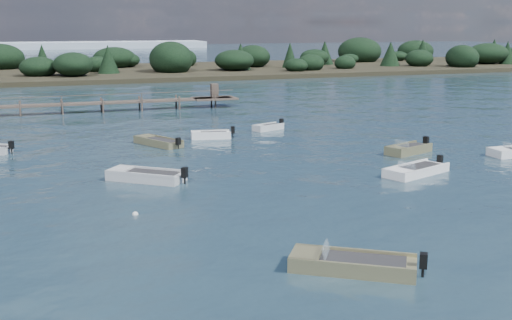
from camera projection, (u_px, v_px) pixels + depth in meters
name	position (u px, v px, depth m)	size (l,w,h in m)	color
ground	(161.00, 97.00, 85.04)	(400.00, 400.00, 0.00)	#152632
tender_far_grey_b	(268.00, 128.00, 59.07)	(3.36, 2.19, 1.14)	#B0B5B8
dinghy_extra_b	(408.00, 151.00, 48.63)	(4.37, 2.87, 1.38)	#716D4B
dinghy_near_olive	(352.00, 267.00, 25.64)	(5.15, 4.28, 1.30)	#716D4B
dinghy_mid_white_a	(416.00, 172.00, 41.89)	(5.28, 3.46, 1.23)	silver
dinghy_mid_grey	(146.00, 178.00, 40.24)	(4.91, 4.45, 1.33)	#B0B5B8
tender_far_white	(211.00, 136.00, 54.78)	(3.81, 1.91, 1.28)	silver
dinghy_extra_a	(158.00, 143.00, 51.85)	(3.47, 4.87, 1.17)	#716D4B
buoy_c	(135.00, 215.00, 33.14)	(0.32, 0.32, 0.32)	silver
buoy_e	(229.00, 139.00, 54.72)	(0.32, 0.32, 0.32)	silver
far_headland	(244.00, 61.00, 129.65)	(190.00, 40.00, 5.80)	black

